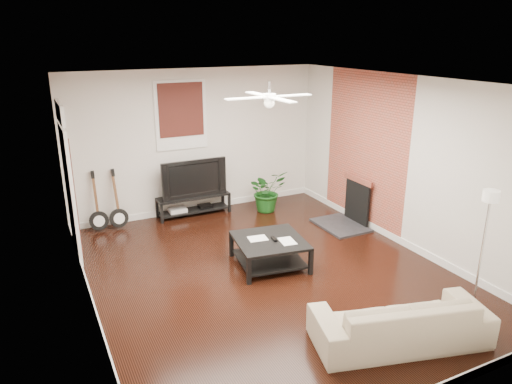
# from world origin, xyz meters

# --- Properties ---
(room) EXTENTS (5.01, 6.01, 2.81)m
(room) POSITION_xyz_m (0.00, 0.00, 1.40)
(room) COLOR black
(room) RESTS_ON ground
(brick_accent) EXTENTS (0.02, 2.20, 2.80)m
(brick_accent) POSITION_xyz_m (2.49, 1.00, 1.40)
(brick_accent) COLOR #B54F3A
(brick_accent) RESTS_ON floor
(fireplace) EXTENTS (0.80, 1.10, 0.92)m
(fireplace) POSITION_xyz_m (2.20, 1.00, 0.46)
(fireplace) COLOR black
(fireplace) RESTS_ON floor
(window_back) EXTENTS (1.00, 0.06, 1.30)m
(window_back) POSITION_xyz_m (-0.30, 2.97, 1.95)
(window_back) COLOR #3D1910
(window_back) RESTS_ON wall_back
(door_left) EXTENTS (0.08, 1.00, 2.50)m
(door_left) POSITION_xyz_m (-2.46, 1.90, 1.25)
(door_left) COLOR white
(door_left) RESTS_ON wall_left
(tv_stand) EXTENTS (1.43, 0.38, 0.40)m
(tv_stand) POSITION_xyz_m (-0.19, 2.78, 0.20)
(tv_stand) COLOR black
(tv_stand) RESTS_ON floor
(tv) EXTENTS (1.28, 0.17, 0.74)m
(tv) POSITION_xyz_m (-0.19, 2.80, 0.77)
(tv) COLOR black
(tv) RESTS_ON tv_stand
(coffee_table) EXTENTS (1.15, 1.15, 0.43)m
(coffee_table) POSITION_xyz_m (0.14, 0.21, 0.21)
(coffee_table) COLOR black
(coffee_table) RESTS_ON floor
(sofa) EXTENTS (2.13, 1.27, 0.58)m
(sofa) POSITION_xyz_m (0.58, -2.16, 0.29)
(sofa) COLOR tan
(sofa) RESTS_ON floor
(floor_lamp) EXTENTS (0.33, 0.33, 1.63)m
(floor_lamp) POSITION_xyz_m (1.93, -2.06, 0.81)
(floor_lamp) COLOR silver
(floor_lamp) RESTS_ON floor
(potted_plant) EXTENTS (0.83, 0.75, 0.83)m
(potted_plant) POSITION_xyz_m (1.21, 2.36, 0.42)
(potted_plant) COLOR #175018
(potted_plant) RESTS_ON floor
(guitar_left) EXTENTS (0.35, 0.25, 1.11)m
(guitar_left) POSITION_xyz_m (-2.00, 2.75, 0.55)
(guitar_left) COLOR black
(guitar_left) RESTS_ON floor
(guitar_right) EXTENTS (0.36, 0.27, 1.11)m
(guitar_right) POSITION_xyz_m (-1.65, 2.72, 0.55)
(guitar_right) COLOR black
(guitar_right) RESTS_ON floor
(ceiling_fan) EXTENTS (1.24, 1.24, 0.32)m
(ceiling_fan) POSITION_xyz_m (0.00, 0.00, 2.60)
(ceiling_fan) COLOR white
(ceiling_fan) RESTS_ON ceiling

